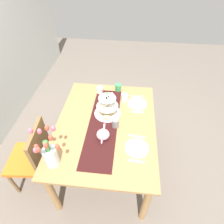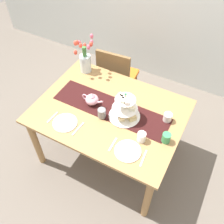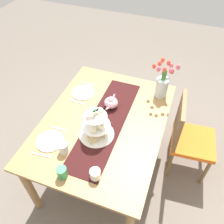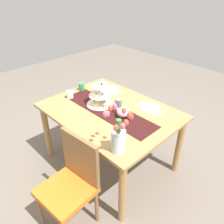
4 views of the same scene
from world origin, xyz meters
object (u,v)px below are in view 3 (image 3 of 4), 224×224
object	(u,v)px
cream_jug	(95,174)
mug_white_text	(63,148)
mug_grey	(94,113)
fork_right	(59,128)
tiered_cake_stand	(96,127)
mug_orange	(62,172)
chair_left	(187,136)
dining_table	(104,129)
knife_left	(77,102)
dinner_plate_right	(50,141)
fork_left	(89,84)
tulip_vase	(163,83)
knife_right	(41,155)
dinner_plate_left	(83,93)
teapot	(111,102)

from	to	relation	value
cream_jug	mug_white_text	size ratio (longest dim) A/B	0.89
mug_grey	mug_white_text	bearing A→B (deg)	-9.32
fork_right	tiered_cake_stand	bearing A→B (deg)	98.86
mug_orange	cream_jug	bearing A→B (deg)	107.18
cream_jug	chair_left	bearing A→B (deg)	144.21
dining_table	chair_left	bearing A→B (deg)	112.76
knife_left	dinner_plate_right	world-z (taller)	dinner_plate_right
chair_left	fork_left	size ratio (longest dim) A/B	6.07
tulip_vase	knife_right	size ratio (longest dim) A/B	2.45
tiered_cake_stand	dinner_plate_left	xyz separation A→B (m)	(-0.45, -0.34, -0.09)
tiered_cake_stand	mug_white_text	size ratio (longest dim) A/B	3.20
fork_left	knife_right	xyz separation A→B (m)	(0.94, 0.00, 0.00)
dinner_plate_left	mug_grey	bearing A→B (deg)	41.39
tulip_vase	knife_left	distance (m)	0.85
cream_jug	fork_left	xyz separation A→B (m)	(-0.97, -0.48, -0.04)
teapot	tulip_vase	size ratio (longest dim) A/B	0.57
teapot	mug_orange	xyz separation A→B (m)	(0.80, -0.08, -0.01)
dining_table	tulip_vase	size ratio (longest dim) A/B	3.43
chair_left	dinner_plate_right	bearing A→B (deg)	-58.22
fork_left	knife_right	distance (m)	0.94
chair_left	fork_left	distance (m)	1.14
chair_left	fork_left	xyz separation A→B (m)	(-0.11, -1.10, 0.26)
mug_white_text	dining_table	bearing A→B (deg)	156.73
fork_left	mug_white_text	world-z (taller)	mug_white_text
dinner_plate_left	mug_grey	world-z (taller)	mug_grey
dinner_plate_left	knife_left	world-z (taller)	dinner_plate_left
knife_right	knife_left	bearing A→B (deg)	180.00
dinner_plate_right	mug_white_text	xyz separation A→B (m)	(0.05, 0.16, 0.04)
fork_left	mug_grey	bearing A→B (deg)	29.61
chair_left	dinner_plate_left	xyz separation A→B (m)	(0.03, -1.10, 0.26)
fork_left	knife_left	distance (m)	0.29
fork_left	mug_orange	distance (m)	1.07
fork_right	mug_white_text	bearing A→B (deg)	39.08
dining_table	cream_jug	bearing A→B (deg)	15.29
dinner_plate_left	knife_right	world-z (taller)	dinner_plate_left
knife_left	knife_right	bearing A→B (deg)	0.00
dinner_plate_right	mug_white_text	size ratio (longest dim) A/B	2.42
knife_right	teapot	bearing A→B (deg)	154.38
tulip_vase	mug_orange	world-z (taller)	tulip_vase
teapot	mug_grey	world-z (taller)	teapot
mug_grey	tulip_vase	bearing A→B (deg)	134.33
tiered_cake_stand	dinner_plate_right	distance (m)	0.40
tulip_vase	fork_left	world-z (taller)	tulip_vase
fork_right	mug_orange	size ratio (longest dim) A/B	1.58
cream_jug	knife_right	distance (m)	0.49
tiered_cake_stand	knife_right	world-z (taller)	tiered_cake_stand
mug_white_text	teapot	bearing A→B (deg)	163.78
chair_left	fork_left	bearing A→B (deg)	-95.89
knife_left	chair_left	bearing A→B (deg)	99.11
cream_jug	knife_left	bearing A→B (deg)	-144.47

